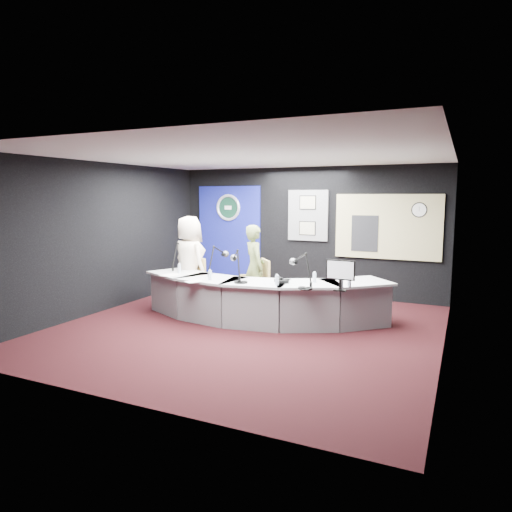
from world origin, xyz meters
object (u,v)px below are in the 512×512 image
at_px(broadcast_desk, 258,299).
at_px(person_man, 190,262).
at_px(armchair_left, 190,280).
at_px(person_woman, 254,267).
at_px(armchair_right, 254,288).

xyz_separation_m(broadcast_desk, person_man, (-1.64, 0.36, 0.52)).
bearing_deg(broadcast_desk, person_man, 167.53).
xyz_separation_m(armchair_left, person_woman, (1.26, 0.31, 0.29)).
height_order(armchair_left, armchair_right, armchair_left).
xyz_separation_m(broadcast_desk, person_woman, (-0.38, 0.68, 0.44)).
bearing_deg(armchair_left, armchair_right, 48.19).
bearing_deg(person_woman, armchair_right, -0.00).
distance_m(broadcast_desk, person_woman, 0.89).
bearing_deg(person_man, armchair_left, -0.00).
xyz_separation_m(armchair_left, person_man, (0.00, 0.00, 0.37)).
distance_m(person_man, person_woman, 1.30).
height_order(broadcast_desk, armchair_right, armchair_right).
relative_size(armchair_left, person_woman, 0.65).
bearing_deg(armchair_left, broadcast_desk, 21.73).
bearing_deg(broadcast_desk, armchair_left, 167.53).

